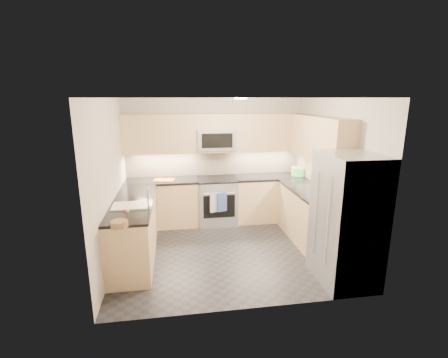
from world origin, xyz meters
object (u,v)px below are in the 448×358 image
(cutting_board, at_px, (164,180))
(fruit_basket, at_px, (119,224))
(microwave, at_px, (216,139))
(gas_range, at_px, (217,201))
(refrigerator, at_px, (347,219))
(utensil_bowl, at_px, (298,171))

(cutting_board, height_order, fruit_basket, fruit_basket)
(microwave, bearing_deg, fruit_basket, -122.16)
(microwave, bearing_deg, gas_range, -90.00)
(refrigerator, xyz_separation_m, utensil_bowl, (0.25, 2.41, 0.12))
(refrigerator, height_order, cutting_board, refrigerator)
(microwave, height_order, refrigerator, microwave)
(utensil_bowl, height_order, cutting_board, utensil_bowl)
(microwave, distance_m, fruit_basket, 2.97)
(cutting_board, relative_size, fruit_basket, 1.77)
(fruit_basket, bearing_deg, utensil_bowl, 35.43)
(microwave, height_order, utensil_bowl, microwave)
(gas_range, bearing_deg, utensil_bowl, -0.56)
(gas_range, relative_size, utensil_bowl, 3.22)
(utensil_bowl, bearing_deg, microwave, 175.23)
(gas_range, xyz_separation_m, cutting_board, (-1.04, -0.01, 0.49))
(utensil_bowl, height_order, fruit_basket, utensil_bowl)
(gas_range, relative_size, microwave, 1.20)
(refrigerator, xyz_separation_m, fruit_basket, (-2.98, 0.11, 0.08))
(utensil_bowl, bearing_deg, refrigerator, -95.85)
(gas_range, height_order, utensil_bowl, utensil_bowl)
(microwave, xyz_separation_m, cutting_board, (-1.04, -0.14, -0.75))
(refrigerator, relative_size, utensil_bowl, 6.37)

